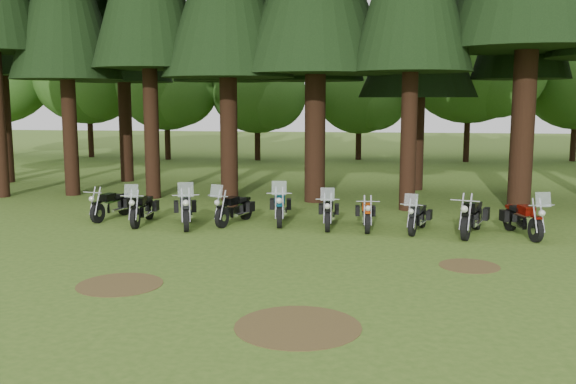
% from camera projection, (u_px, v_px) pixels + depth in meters
% --- Properties ---
extents(ground, '(120.00, 120.00, 0.00)m').
position_uv_depth(ground, '(275.00, 265.00, 15.02)').
color(ground, '#3B5B1C').
rests_on(ground, ground).
extents(decid_1, '(7.91, 7.69, 9.88)m').
position_uv_depth(decid_1, '(91.00, 68.00, 41.52)').
color(decid_1, black).
rests_on(decid_1, ground).
extents(decid_2, '(6.72, 6.53, 8.40)m').
position_uv_depth(decid_2, '(170.00, 81.00, 39.96)').
color(decid_2, black).
rests_on(decid_2, ground).
extents(decid_3, '(6.12, 5.95, 7.65)m').
position_uv_depth(decid_3, '(261.00, 88.00, 39.63)').
color(decid_3, black).
rests_on(decid_3, ground).
extents(decid_4, '(5.93, 5.76, 7.41)m').
position_uv_depth(decid_4, '(364.00, 90.00, 40.00)').
color(decid_4, black).
rests_on(decid_4, ground).
extents(decid_5, '(8.45, 8.21, 10.56)m').
position_uv_depth(decid_5, '(477.00, 58.00, 38.26)').
color(decid_5, black).
rests_on(decid_5, ground).
extents(dirt_patch_0, '(1.80, 1.80, 0.01)m').
position_uv_depth(dirt_patch_0, '(120.00, 284.00, 13.45)').
color(dirt_patch_0, '#4C3D1E').
rests_on(dirt_patch_0, ground).
extents(dirt_patch_1, '(1.40, 1.40, 0.01)m').
position_uv_depth(dirt_patch_1, '(469.00, 266.00, 14.93)').
color(dirt_patch_1, '#4C3D1E').
rests_on(dirt_patch_1, ground).
extents(dirt_patch_2, '(2.20, 2.20, 0.01)m').
position_uv_depth(dirt_patch_2, '(298.00, 326.00, 10.97)').
color(dirt_patch_2, '#4C3D1E').
rests_on(dirt_patch_2, ground).
extents(motorcycle_0, '(0.57, 2.07, 0.85)m').
position_uv_depth(motorcycle_0, '(111.00, 206.00, 20.72)').
color(motorcycle_0, black).
rests_on(motorcycle_0, ground).
extents(motorcycle_1, '(0.45, 2.20, 1.38)m').
position_uv_depth(motorcycle_1, '(142.00, 209.00, 19.89)').
color(motorcycle_1, black).
rests_on(motorcycle_1, ground).
extents(motorcycle_2, '(1.00, 2.36, 1.50)m').
position_uv_depth(motorcycle_2, '(185.00, 210.00, 19.50)').
color(motorcycle_2, black).
rests_on(motorcycle_2, ground).
extents(motorcycle_3, '(0.91, 2.12, 1.35)m').
position_uv_depth(motorcycle_3, '(234.00, 209.00, 19.93)').
color(motorcycle_3, black).
rests_on(motorcycle_3, ground).
extents(motorcycle_4, '(0.58, 2.34, 1.47)m').
position_uv_depth(motorcycle_4, '(280.00, 207.00, 20.03)').
color(motorcycle_4, black).
rests_on(motorcycle_4, ground).
extents(motorcycle_5, '(0.41, 2.14, 1.35)m').
position_uv_depth(motorcycle_5, '(328.00, 212.00, 19.39)').
color(motorcycle_5, black).
rests_on(motorcycle_5, ground).
extents(motorcycle_6, '(0.33, 2.05, 0.83)m').
position_uv_depth(motorcycle_6, '(366.00, 215.00, 19.16)').
color(motorcycle_6, black).
rests_on(motorcycle_6, ground).
extents(motorcycle_7, '(0.79, 1.98, 1.26)m').
position_uv_depth(motorcycle_7, '(418.00, 218.00, 18.72)').
color(motorcycle_7, black).
rests_on(motorcycle_7, ground).
extents(motorcycle_8, '(0.92, 2.32, 0.98)m').
position_uv_depth(motorcycle_8, '(472.00, 218.00, 18.30)').
color(motorcycle_8, black).
rests_on(motorcycle_8, ground).
extents(motorcycle_9, '(0.81, 2.24, 1.42)m').
position_uv_depth(motorcycle_9, '(523.00, 220.00, 18.10)').
color(motorcycle_9, black).
rests_on(motorcycle_9, ground).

